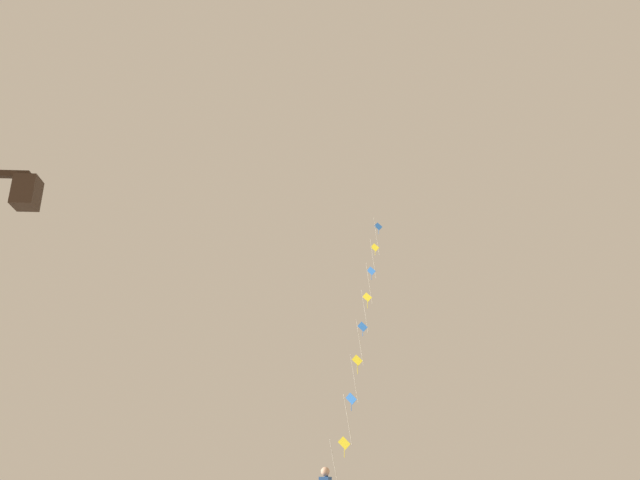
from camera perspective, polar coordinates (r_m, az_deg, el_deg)
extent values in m
cube|color=black|center=(8.59, -25.29, 3.94)|extent=(0.28, 0.28, 0.40)
cube|color=beige|center=(8.59, -25.29, 3.94)|extent=(0.19, 0.19, 0.30)
cylinder|color=silver|center=(19.61, 2.57, -16.14)|extent=(0.35, 0.99, 1.40)
cylinder|color=silver|center=(20.77, 3.16, -12.57)|extent=(0.35, 0.99, 1.40)
cylinder|color=silver|center=(21.99, 3.68, -9.39)|extent=(0.35, 0.99, 1.40)
cylinder|color=silver|center=(23.28, 4.13, -6.54)|extent=(0.35, 0.99, 1.40)
cylinder|color=silver|center=(24.63, 4.53, -4.00)|extent=(0.35, 0.99, 1.40)
cylinder|color=silver|center=(26.01, 4.89, -1.73)|extent=(0.35, 0.99, 1.40)
cylinder|color=silver|center=(27.44, 5.21, 0.31)|extent=(0.35, 0.99, 1.40)
cube|color=yellow|center=(19.07, 2.23, -18.09)|extent=(0.36, 0.14, 0.38)
cylinder|color=yellow|center=(19.06, 2.25, -18.93)|extent=(0.03, 0.04, 0.25)
cube|color=blue|center=(20.18, 2.88, -14.31)|extent=(0.34, 0.19, 0.38)
cylinder|color=blue|center=(20.15, 2.89, -15.06)|extent=(0.03, 0.04, 0.22)
cube|color=yellow|center=(21.37, 3.43, -10.93)|extent=(0.36, 0.13, 0.38)
cylinder|color=yellow|center=(21.32, 3.45, -11.76)|extent=(0.03, 0.04, 0.31)
cube|color=blue|center=(22.63, 3.91, -7.92)|extent=(0.37, 0.13, 0.38)
cylinder|color=blue|center=(22.58, 3.93, -8.55)|extent=(0.02, 0.03, 0.19)
cube|color=yellow|center=(23.95, 4.34, -5.24)|extent=(0.36, 0.15, 0.38)
cylinder|color=yellow|center=(23.87, 4.36, -5.95)|extent=(0.03, 0.05, 0.30)
cube|color=blue|center=(25.31, 4.72, -2.84)|extent=(0.35, 0.18, 0.38)
cylinder|color=blue|center=(25.23, 4.74, -3.42)|extent=(0.03, 0.05, 0.23)
cube|color=yellow|center=(26.72, 5.05, -0.68)|extent=(0.36, 0.14, 0.38)
cylinder|color=yellow|center=(26.63, 5.07, -1.20)|extent=(0.02, 0.03, 0.20)
cube|color=blue|center=(28.16, 5.36, 1.25)|extent=(0.38, 0.06, 0.38)
cylinder|color=blue|center=(28.06, 5.38, 0.74)|extent=(0.02, 0.04, 0.23)
sphere|color=tan|center=(16.40, 0.48, -20.45)|extent=(0.22, 0.22, 0.22)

